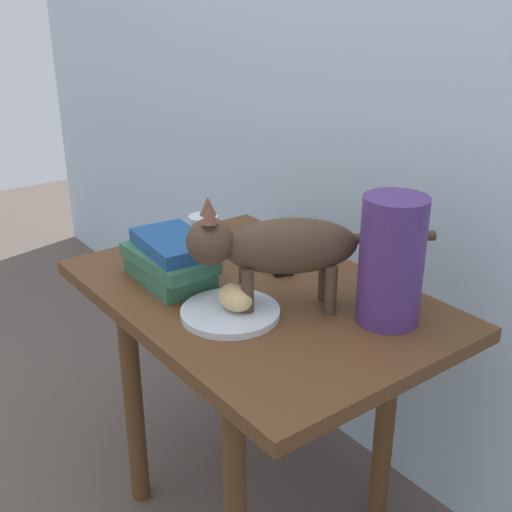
% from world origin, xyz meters
% --- Properties ---
extents(ground_plane, '(6.00, 6.00, 0.00)m').
position_xyz_m(ground_plane, '(0.00, 0.00, 0.00)').
color(ground_plane, brown).
extents(back_panel, '(4.00, 0.04, 2.20)m').
position_xyz_m(back_panel, '(0.00, 0.39, 1.10)').
color(back_panel, silver).
rests_on(back_panel, ground).
extents(side_table, '(0.81, 0.54, 0.59)m').
position_xyz_m(side_table, '(0.00, 0.00, 0.50)').
color(side_table, brown).
rests_on(side_table, ground).
extents(plate, '(0.19, 0.19, 0.01)m').
position_xyz_m(plate, '(0.06, -0.10, 0.59)').
color(plate, silver).
rests_on(plate, side_table).
extents(bread_roll, '(0.08, 0.06, 0.05)m').
position_xyz_m(bread_roll, '(0.06, -0.10, 0.62)').
color(bread_roll, '#E0BC7A').
rests_on(bread_roll, plate).
extents(cat, '(0.28, 0.42, 0.23)m').
position_xyz_m(cat, '(0.08, -0.02, 0.72)').
color(cat, '#4C3828').
rests_on(cat, side_table).
extents(book_stack, '(0.23, 0.15, 0.10)m').
position_xyz_m(book_stack, '(-0.15, -0.12, 0.64)').
color(book_stack, '#336B4C').
rests_on(book_stack, side_table).
extents(green_vase, '(0.12, 0.12, 0.25)m').
position_xyz_m(green_vase, '(0.25, 0.12, 0.71)').
color(green_vase, '#4C2D72').
rests_on(green_vase, side_table).
extents(candle_jar, '(0.07, 0.07, 0.08)m').
position_xyz_m(candle_jar, '(-0.26, 0.04, 0.62)').
color(candle_jar, silver).
rests_on(candle_jar, side_table).
extents(tv_remote, '(0.16, 0.09, 0.02)m').
position_xyz_m(tv_remote, '(-0.09, 0.12, 0.60)').
color(tv_remote, black).
rests_on(tv_remote, side_table).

